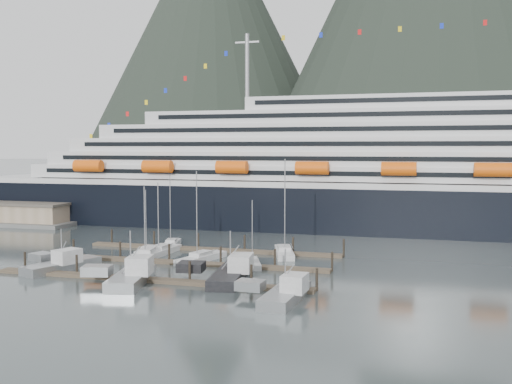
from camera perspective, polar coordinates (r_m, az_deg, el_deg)
ground at (r=93.66m, az=-4.80°, el=-7.37°), size 1600.00×1600.00×0.00m
mountains at (r=689.81m, az=18.09°, el=16.15°), size 870.00×440.00×420.00m
cruise_ship at (r=140.81m, az=14.94°, el=1.34°), size 210.00×30.40×50.30m
warehouse at (r=166.02m, az=-23.18°, el=-1.83°), size 46.00×20.00×5.80m
dock_near at (r=86.62m, az=-10.26°, el=-8.17°), size 48.18×2.28×3.20m
dock_mid at (r=98.18m, az=-6.87°, el=-6.66°), size 48.18×2.28×3.20m
dock_far at (r=110.07m, az=-4.22°, el=-5.45°), size 48.18×2.28×3.20m
sailboat_a at (r=109.17m, az=-10.25°, el=-5.54°), size 2.87×7.88×11.76m
sailboat_b at (r=107.81m, az=-8.99°, el=-5.64°), size 3.26×10.77×13.24m
sailboat_c at (r=103.85m, az=-10.36°, el=-6.03°), size 5.02×11.25×12.93m
sailboat_d at (r=100.46m, az=-5.25°, el=-6.32°), size 5.48×11.66×15.48m
sailboat_e at (r=115.79m, az=-8.06°, el=-4.94°), size 4.51×9.35×14.14m
sailboat_g at (r=105.33m, az=2.71°, el=-5.80°), size 6.08×11.74×17.40m
sailboat_h at (r=95.78m, az=-0.40°, el=-6.85°), size 5.09×8.37×11.02m
trawler_a at (r=97.67m, az=-18.05°, el=-6.55°), size 10.28×13.23×7.01m
trawler_b at (r=85.40m, az=-11.92°, el=-7.90°), size 10.22×13.12×8.18m
trawler_c at (r=86.15m, az=-2.56°, el=-7.73°), size 11.08×15.56×7.78m
trawler_d at (r=74.83m, az=2.69°, el=-9.62°), size 8.98×12.14×7.13m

